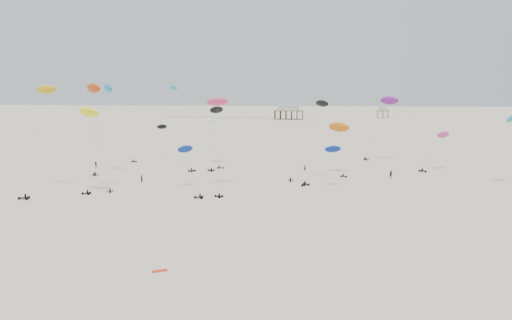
# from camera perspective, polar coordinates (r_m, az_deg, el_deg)

# --- Properties ---
(ground_plane) EXTENTS (900.00, 900.00, 0.00)m
(ground_plane) POSITION_cam_1_polar(r_m,az_deg,el_deg) (212.26, 3.88, 2.31)
(ground_plane) COLOR beige
(pavilion_main) EXTENTS (21.00, 13.00, 9.80)m
(pavilion_main) POSITION_cam_1_polar(r_m,az_deg,el_deg) (361.94, 3.76, 5.33)
(pavilion_main) COLOR brown
(pavilion_main) RESTS_ON ground
(pavilion_small) EXTENTS (9.00, 7.00, 8.00)m
(pavilion_small) POSITION_cam_1_polar(r_m,az_deg,el_deg) (394.06, 14.30, 5.21)
(pavilion_small) COLOR brown
(pavilion_small) RESTS_ON ground
(pier_fence) EXTENTS (80.20, 0.20, 1.50)m
(pier_fence) POSITION_cam_1_polar(r_m,az_deg,el_deg) (369.05, -4.36, 4.84)
(pier_fence) COLOR black
(pier_fence) RESTS_ON ground
(rig_0) EXTENTS (9.66, 8.78, 19.39)m
(rig_0) POSITION_cam_1_polar(r_m,az_deg,el_deg) (118.69, 6.80, 4.63)
(rig_0) COLOR black
(rig_0) RESTS_ON ground
(rig_1) EXTENTS (8.88, 7.85, 22.45)m
(rig_1) POSITION_cam_1_polar(r_m,az_deg,el_deg) (132.45, -8.56, 4.43)
(rig_1) COLOR black
(rig_1) RESTS_ON ground
(rig_2) EXTENTS (9.30, 3.69, 9.55)m
(rig_2) POSITION_cam_1_polar(r_m,az_deg,el_deg) (110.50, 7.53, -0.27)
(rig_2) COLOR black
(rig_2) RESTS_ON ground
(rig_3) EXTENTS (9.40, 8.64, 11.36)m
(rig_3) POSITION_cam_1_polar(r_m,az_deg,el_deg) (139.90, 20.14, 1.89)
(rig_3) COLOR black
(rig_3) RESTS_ON ground
(rig_4) EXTENTS (8.39, 8.18, 22.55)m
(rig_4) POSITION_cam_1_polar(r_m,az_deg,el_deg) (111.39, -17.83, 6.17)
(rig_4) COLOR black
(rig_4) RESTS_ON ground
(rig_5) EXTENTS (6.90, 12.75, 15.85)m
(rig_5) POSITION_cam_1_polar(r_m,az_deg,el_deg) (140.76, -4.76, 2.67)
(rig_5) COLOR black
(rig_5) RESTS_ON ground
(rig_6) EXTENTS (10.42, 4.69, 19.28)m
(rig_6) POSITION_cam_1_polar(r_m,az_deg,el_deg) (154.56, 14.64, 5.69)
(rig_6) COLOR black
(rig_6) RESTS_ON ground
(rig_7) EXTENTS (8.70, 14.52, 14.95)m
(rig_7) POSITION_cam_1_polar(r_m,az_deg,el_deg) (106.46, -7.70, -0.11)
(rig_7) COLOR black
(rig_7) RESTS_ON ground
(rig_8) EXTENTS (4.70, 17.83, 20.07)m
(rig_8) POSITION_cam_1_polar(r_m,az_deg,el_deg) (140.69, -4.65, 4.55)
(rig_8) COLOR black
(rig_8) RESTS_ON ground
(rig_9) EXTENTS (7.07, 15.34, 16.15)m
(rig_9) POSITION_cam_1_polar(r_m,az_deg,el_deg) (156.64, -11.75, 2.45)
(rig_9) COLOR black
(rig_9) RESTS_ON ground
(rig_10) EXTENTS (5.37, 15.61, 23.94)m
(rig_10) POSITION_cam_1_polar(r_m,az_deg,el_deg) (113.39, -23.48, 4.15)
(rig_10) COLOR black
(rig_10) RESTS_ON ground
(rig_11) EXTENTS (6.38, 6.02, 17.98)m
(rig_11) POSITION_cam_1_polar(r_m,az_deg,el_deg) (107.38, -18.60, 4.31)
(rig_11) COLOR black
(rig_11) RESTS_ON ground
(rig_12) EXTENTS (6.18, 10.73, 13.75)m
(rig_12) POSITION_cam_1_polar(r_m,az_deg,el_deg) (128.50, 9.50, 3.38)
(rig_12) COLOR black
(rig_12) RESTS_ON ground
(rig_13) EXTENTS (5.10, 10.75, 22.84)m
(rig_13) POSITION_cam_1_polar(r_m,az_deg,el_deg) (132.48, -16.74, 6.61)
(rig_13) COLOR black
(rig_13) RESTS_ON ground
(rig_15) EXTENTS (6.41, 15.93, 21.40)m
(rig_15) POSITION_cam_1_polar(r_m,az_deg,el_deg) (107.85, -4.40, 5.20)
(rig_15) COLOR black
(rig_15) RESTS_ON ground
(spectator_0) EXTENTS (0.90, 0.81, 2.06)m
(spectator_0) POSITION_cam_1_polar(r_m,az_deg,el_deg) (117.15, -12.92, -2.53)
(spectator_0) COLOR black
(spectator_0) RESTS_ON ground
(spectator_1) EXTENTS (1.14, 0.70, 2.29)m
(spectator_1) POSITION_cam_1_polar(r_m,az_deg,el_deg) (123.79, 15.17, -2.05)
(spectator_1) COLOR black
(spectator_1) RESTS_ON ground
(spectator_2) EXTENTS (1.38, 1.09, 2.07)m
(spectator_2) POSITION_cam_1_polar(r_m,az_deg,el_deg) (143.06, -17.83, -0.83)
(spectator_2) COLOR black
(spectator_2) RESTS_ON ground
(spectator_3) EXTENTS (0.82, 0.70, 1.89)m
(spectator_3) POSITION_cam_1_polar(r_m,az_deg,el_deg) (130.71, 5.59, -1.28)
(spectator_3) COLOR black
(spectator_3) RESTS_ON ground
(grounded_kite_b) EXTENTS (1.90, 1.54, 0.07)m
(grounded_kite_b) POSITION_cam_1_polar(r_m,az_deg,el_deg) (60.83, -10.95, -12.36)
(grounded_kite_b) COLOR red
(grounded_kite_b) RESTS_ON ground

